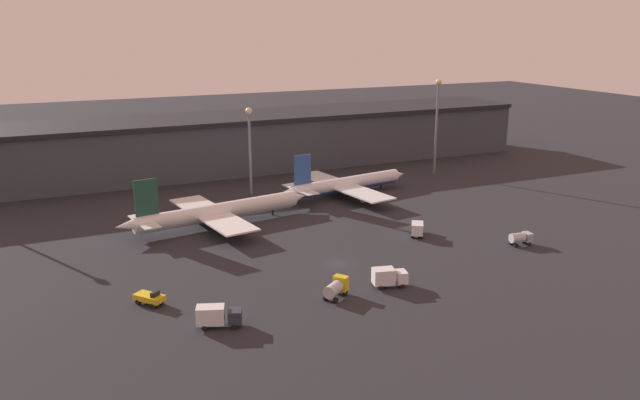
% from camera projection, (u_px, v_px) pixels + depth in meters
% --- Properties ---
extents(ground, '(600.00, 600.00, 0.00)m').
position_uv_depth(ground, '(338.00, 263.00, 120.31)').
color(ground, '#26262B').
extents(terminal_building, '(207.66, 27.48, 17.12)m').
position_uv_depth(terminal_building, '(216.00, 144.00, 194.09)').
color(terminal_building, '#3D424C').
rests_on(terminal_building, ground).
extents(airplane_0, '(46.78, 33.28, 13.06)m').
position_uv_depth(airplane_0, '(217.00, 212.00, 142.22)').
color(airplane_0, white).
rests_on(airplane_0, ground).
extents(airplane_1, '(40.56, 36.63, 12.71)m').
position_uv_depth(airplane_1, '(345.00, 184.00, 167.03)').
color(airplane_1, white).
rests_on(airplane_1, ground).
extents(service_vehicle_0, '(6.45, 3.90, 3.47)m').
position_uv_depth(service_vehicle_0, '(388.00, 277.00, 109.12)').
color(service_vehicle_0, white).
rests_on(service_vehicle_0, ground).
extents(service_vehicle_1, '(4.85, 2.80, 2.74)m').
position_uv_depth(service_vehicle_1, '(521.00, 238.00, 129.74)').
color(service_vehicle_1, '#9EA3A8').
rests_on(service_vehicle_1, ground).
extents(service_vehicle_2, '(5.49, 4.89, 3.26)m').
position_uv_depth(service_vehicle_2, '(336.00, 288.00, 104.89)').
color(service_vehicle_2, gold).
rests_on(service_vehicle_2, ground).
extents(service_vehicle_3, '(5.05, 5.43, 2.47)m').
position_uv_depth(service_vehicle_3, '(150.00, 298.00, 102.55)').
color(service_vehicle_3, gold).
rests_on(service_vehicle_3, ground).
extents(service_vehicle_4, '(5.32, 6.30, 3.07)m').
position_uv_depth(service_vehicle_4, '(417.00, 228.00, 135.67)').
color(service_vehicle_4, white).
rests_on(service_vehicle_4, ground).
extents(service_vehicle_5, '(7.22, 4.56, 3.47)m').
position_uv_depth(service_vehicle_5, '(217.00, 316.00, 94.56)').
color(service_vehicle_5, '#282D38').
rests_on(service_vehicle_5, ground).
extents(lamp_post_1, '(1.80, 1.80, 23.52)m').
position_uv_depth(lamp_post_1, '(250.00, 139.00, 164.83)').
color(lamp_post_1, slate).
rests_on(lamp_post_1, ground).
extents(lamp_post_2, '(1.80, 1.80, 28.82)m').
position_uv_depth(lamp_post_2, '(437.00, 115.00, 187.42)').
color(lamp_post_2, slate).
rests_on(lamp_post_2, ground).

